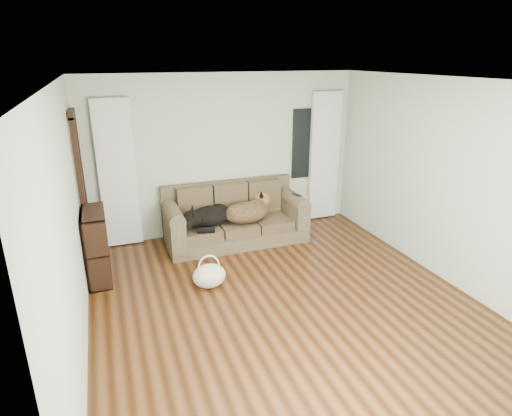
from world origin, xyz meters
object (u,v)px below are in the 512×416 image
object	(u,v)px
dog_shepherd	(248,212)
dog_black_lab	(208,218)
tote_bag	(209,276)
bookshelf	(96,244)
sofa	(235,214)

from	to	relation	value
dog_shepherd	dog_black_lab	bearing A→B (deg)	-11.24
dog_black_lab	dog_shepherd	bearing A→B (deg)	-10.42
tote_bag	bookshelf	size ratio (longest dim) A/B	0.45
sofa	dog_shepherd	size ratio (longest dim) A/B	2.81
tote_bag	sofa	bearing A→B (deg)	59.44
sofa	bookshelf	world-z (taller)	bookshelf
dog_black_lab	dog_shepherd	xyz separation A→B (m)	(0.66, 0.01, 0.01)
sofa	dog_shepherd	bearing A→B (deg)	-17.37
sofa	tote_bag	bearing A→B (deg)	-120.56
sofa	dog_black_lab	bearing A→B (deg)	-171.34
sofa	dog_shepherd	xyz separation A→B (m)	(0.20, -0.06, 0.04)
sofa	tote_bag	distance (m)	1.53
tote_bag	dog_shepherd	bearing A→B (deg)	52.01
dog_black_lab	tote_bag	distance (m)	1.30
dog_shepherd	tote_bag	xyz separation A→B (m)	(-0.96, -1.23, -0.33)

